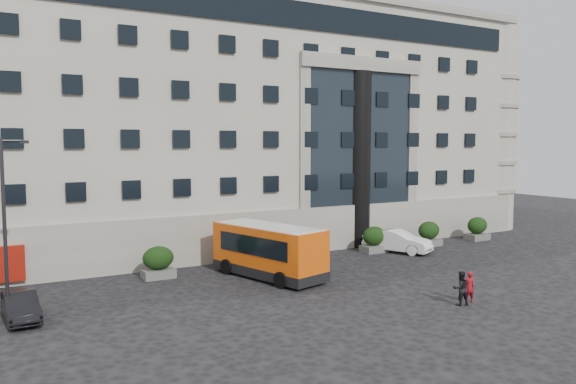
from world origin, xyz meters
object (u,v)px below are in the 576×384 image
hedge_a (158,262)px  pedestrian_c (305,266)px  hedge_f (477,228)px  parked_car_b (21,306)px  hedge_e (429,234)px  white_taxi (397,241)px  hedge_b (241,253)px  hedge_d (374,239)px  minibus (268,249)px  pedestrian_b (461,288)px  street_lamp (6,223)px  pedestrian_a (469,287)px  hedge_c (312,246)px  bus_stop_sign (324,242)px

hedge_a → pedestrian_c: hedge_a is taller
hedge_f → parked_car_b: bearing=-172.1°
hedge_e → white_taxi: 3.82m
hedge_b → hedge_f: same height
hedge_d → minibus: 10.45m
hedge_f → minibus: minibus is taller
white_taxi → pedestrian_b: 13.13m
hedge_a → white_taxi: 17.08m
hedge_a → minibus: (5.61, -2.96, 0.74)m
street_lamp → parked_car_b: 3.78m
parked_car_b → hedge_a: bearing=29.1°
hedge_e → hedge_f: 5.20m
hedge_e → white_taxi: bearing=-167.9°
hedge_f → pedestrian_c: 19.59m
street_lamp → pedestrian_a: (19.69, -7.52, -3.60)m
pedestrian_a → pedestrian_c: (-4.76, 7.57, 0.08)m
hedge_e → pedestrian_c: hedge_e is taller
hedge_a → pedestrian_b: hedge_a is taller
hedge_e → parked_car_b: (-28.30, -4.64, -0.31)m
hedge_a → parked_car_b: hedge_a is taller
minibus → white_taxi: (11.46, 2.16, -0.87)m
hedge_f → pedestrian_c: hedge_f is taller
hedge_a → hedge_d: bearing=0.0°
hedge_b → hedge_c: size_ratio=1.00×
bus_stop_sign → parked_car_b: size_ratio=0.67×
hedge_d → pedestrian_b: 13.27m
hedge_f → pedestrian_c: (-19.00, -4.75, -0.08)m
hedge_c → pedestrian_b: (0.63, -12.46, -0.10)m
minibus → pedestrian_b: size_ratio=4.64×
hedge_e → parked_car_b: bearing=-170.7°
hedge_b → minibus: minibus is taller
parked_car_b → hedge_e: bearing=6.7°
hedge_d → hedge_f: (10.40, 0.00, 0.00)m
hedge_a → pedestrian_c: 8.46m
hedge_b → minibus: 3.08m
hedge_a → white_taxi: size_ratio=0.38×
pedestrian_c → pedestrian_a: bearing=129.5°
pedestrian_c → hedge_e: bearing=-153.6°
street_lamp → pedestrian_a: 21.39m
hedge_f → bus_stop_sign: bearing=-170.4°
hedge_c → pedestrian_a: hedge_c is taller
parked_car_b → pedestrian_a: 20.73m
hedge_f → minibus: size_ratio=0.24×
parked_car_b → hedge_c: bearing=11.9°
hedge_c → street_lamp: bearing=-165.3°
pedestrian_a → pedestrian_c: 8.94m
hedge_e → hedge_a: bearing=180.0°
street_lamp → pedestrian_b: 20.76m
hedge_b → white_taxi: 11.89m
hedge_d → bus_stop_sign: 6.76m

